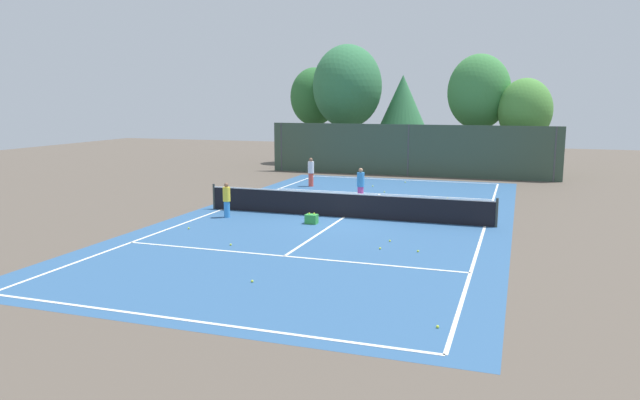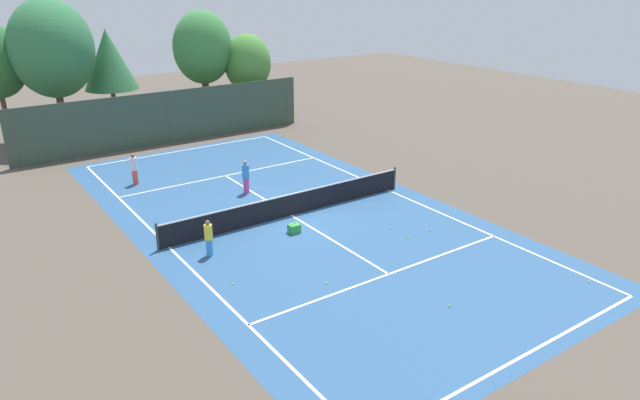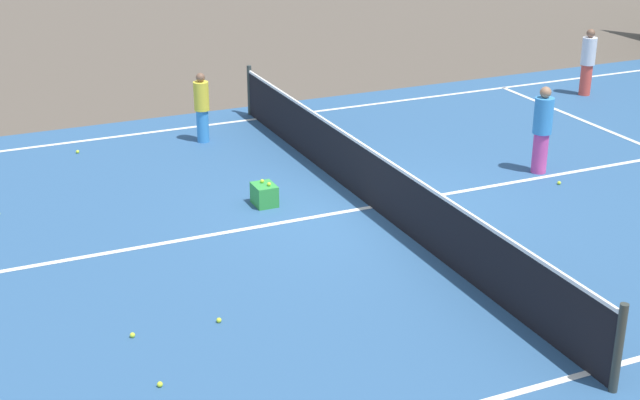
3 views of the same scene
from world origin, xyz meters
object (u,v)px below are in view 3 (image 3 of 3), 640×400
at_px(tennis_ball_5, 219,320).
at_px(tennis_ball_9, 160,384).
at_px(tennis_ball_4, 78,152).
at_px(tennis_ball_12, 298,120).
at_px(tennis_ball_2, 132,335).
at_px(tennis_ball_11, 559,183).
at_px(player_0, 588,62).
at_px(player_1, 542,129).
at_px(ball_crate, 264,195).
at_px(player_2, 202,107).

relative_size(tennis_ball_5, tennis_ball_9, 1.00).
relative_size(tennis_ball_4, tennis_ball_12, 1.00).
relative_size(tennis_ball_2, tennis_ball_4, 1.00).
bearing_deg(tennis_ball_11, tennis_ball_5, -72.41).
height_order(tennis_ball_2, tennis_ball_12, same).
xyz_separation_m(tennis_ball_4, tennis_ball_9, (8.54, -0.63, 0.00)).
distance_m(player_0, player_1, 5.78).
relative_size(player_0, player_1, 0.97).
relative_size(tennis_ball_4, tennis_ball_9, 1.00).
bearing_deg(tennis_ball_12, tennis_ball_11, 27.04).
distance_m(player_1, ball_crate, 5.22).
bearing_deg(player_0, tennis_ball_5, -58.87).
distance_m(player_1, tennis_ball_12, 5.53).
bearing_deg(tennis_ball_9, player_0, 122.72).
xyz_separation_m(tennis_ball_11, tennis_ball_12, (-5.38, -2.75, 0.00)).
bearing_deg(tennis_ball_4, tennis_ball_12, 92.30).
height_order(tennis_ball_5, tennis_ball_9, same).
bearing_deg(player_1, tennis_ball_2, -70.95).
bearing_deg(tennis_ball_12, tennis_ball_2, -35.54).
xyz_separation_m(tennis_ball_4, tennis_ball_11, (5.19, 7.47, 0.00)).
height_order(player_2, tennis_ball_5, player_2).
bearing_deg(tennis_ball_12, ball_crate, -29.55).
bearing_deg(player_0, player_2, -91.75).
height_order(player_0, player_1, player_1).
height_order(player_2, ball_crate, player_2).
relative_size(ball_crate, tennis_ball_12, 6.81).
distance_m(tennis_ball_5, tennis_ball_11, 7.38).
bearing_deg(tennis_ball_4, tennis_ball_2, -5.12).
xyz_separation_m(tennis_ball_5, tennis_ball_12, (-7.61, 4.29, 0.00)).
bearing_deg(tennis_ball_9, player_1, 116.28).
bearing_deg(player_1, player_0, 132.88).
height_order(ball_crate, tennis_ball_12, ball_crate).
bearing_deg(player_1, tennis_ball_4, -121.00).
relative_size(tennis_ball_4, tennis_ball_11, 1.00).
distance_m(tennis_ball_11, tennis_ball_12, 6.04).
relative_size(player_2, tennis_ball_2, 21.38).
height_order(tennis_ball_9, tennis_ball_12, same).
relative_size(ball_crate, tennis_ball_4, 6.81).
bearing_deg(tennis_ball_2, ball_crate, 138.19).
xyz_separation_m(player_2, tennis_ball_2, (7.04, -3.11, -0.69)).
distance_m(player_2, tennis_ball_9, 8.83).
bearing_deg(player_1, player_2, -129.76).
bearing_deg(tennis_ball_12, tennis_ball_9, -31.51).
bearing_deg(tennis_ball_11, ball_crate, -103.71).
bearing_deg(tennis_ball_11, tennis_ball_9, -67.53).
relative_size(ball_crate, tennis_ball_11, 6.81).
height_order(tennis_ball_9, tennis_ball_11, same).
distance_m(player_0, tennis_ball_11, 6.34).
relative_size(ball_crate, tennis_ball_5, 6.81).
xyz_separation_m(ball_crate, tennis_ball_11, (1.24, 5.09, -0.15)).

